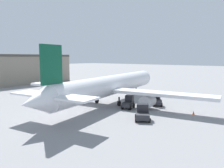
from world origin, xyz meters
name	(u,v)px	position (x,y,z in m)	size (l,w,h in m)	color
ground_plane	(112,103)	(0.00, 0.00, 0.00)	(400.00, 400.00, 0.00)	gray
airplane	(110,86)	(-0.89, -0.15, 3.38)	(39.57, 37.40, 10.32)	white
ground_crew_worker	(152,94)	(8.77, -3.86, 0.90)	(0.37, 0.37, 1.68)	#1E2338
baggage_tug	(129,103)	(-1.60, -4.96, 1.00)	(2.94, 2.31, 2.21)	#2D2D33
belt_loader_truck	(156,99)	(3.55, -7.57, 1.09)	(3.02, 2.88, 2.38)	#2D2D33
pushback_tug	(142,113)	(-6.09, -10.47, 0.98)	(3.32, 3.15, 2.18)	#2D2D33
safety_cone_near	(193,113)	(1.33, -15.05, 0.28)	(0.36, 0.36, 0.55)	#EF590F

